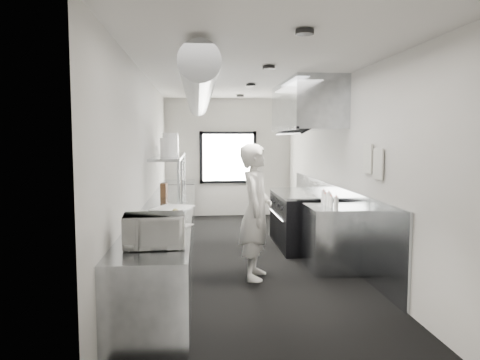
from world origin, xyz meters
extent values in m
cube|color=black|center=(0.00, 0.00, 0.00)|extent=(3.00, 8.00, 0.01)
cube|color=beige|center=(0.00, 0.00, 2.80)|extent=(3.00, 8.00, 0.01)
cube|color=beige|center=(0.00, 4.00, 1.40)|extent=(3.00, 0.02, 2.80)
cube|color=beige|center=(0.00, -4.00, 1.40)|extent=(3.00, 0.02, 2.80)
cube|color=beige|center=(-1.50, 0.00, 1.40)|extent=(0.02, 8.00, 2.80)
cube|color=beige|center=(1.50, 0.00, 1.40)|extent=(0.02, 8.00, 2.80)
cube|color=gray|center=(1.48, 0.30, 0.55)|extent=(0.03, 5.50, 1.10)
cylinder|color=gray|center=(-0.70, 0.40, 2.55)|extent=(0.40, 6.40, 0.40)
cube|color=silver|center=(0.00, 3.96, 1.40)|extent=(1.20, 0.03, 1.10)
cube|color=black|center=(0.00, 3.98, 1.98)|extent=(1.36, 0.03, 0.08)
cube|color=black|center=(0.00, 3.98, 0.82)|extent=(1.36, 0.03, 0.08)
cube|color=black|center=(-0.64, 3.98, 1.40)|extent=(0.08, 0.03, 1.25)
cube|color=black|center=(0.64, 3.98, 1.40)|extent=(0.08, 0.03, 1.25)
cube|color=gray|center=(1.10, 0.70, 2.40)|extent=(0.80, 2.20, 0.80)
cube|color=gray|center=(0.72, 0.70, 2.01)|extent=(0.05, 2.20, 0.05)
cube|color=black|center=(1.02, 0.70, 2.06)|extent=(0.50, 2.10, 0.28)
cube|color=gray|center=(-1.15, -0.50, 0.45)|extent=(0.70, 6.00, 0.90)
cube|color=gray|center=(-1.20, 1.00, 1.55)|extent=(0.45, 3.00, 0.04)
cylinder|color=gray|center=(-1.00, -0.40, 1.22)|extent=(0.04, 0.04, 0.66)
cylinder|color=gray|center=(-1.00, 1.00, 1.22)|extent=(0.04, 0.04, 0.66)
cylinder|color=gray|center=(-1.00, 2.40, 1.22)|extent=(0.04, 0.04, 0.66)
cube|color=black|center=(1.05, 0.70, 0.45)|extent=(0.85, 1.60, 0.90)
cube|color=gray|center=(1.05, 0.70, 0.92)|extent=(0.85, 1.60, 0.04)
cube|color=gray|center=(0.64, 0.70, 0.45)|extent=(0.03, 1.55, 0.80)
cylinder|color=gray|center=(0.61, 0.70, 0.55)|extent=(0.03, 1.30, 0.03)
cube|color=gray|center=(1.15, -0.70, 0.45)|extent=(0.65, 0.80, 0.90)
cube|color=gray|center=(-1.15, 3.20, 0.45)|extent=(0.70, 1.20, 0.90)
cube|color=beige|center=(1.47, -1.20, 1.60)|extent=(0.02, 0.28, 0.38)
cube|color=beige|center=(1.47, -1.55, 1.55)|extent=(0.02, 0.28, 0.38)
imported|color=silver|center=(0.04, -1.00, 0.89)|extent=(0.56, 0.73, 1.79)
imported|color=silver|center=(-1.11, -2.90, 1.05)|extent=(0.52, 0.41, 0.29)
cylinder|color=beige|center=(-1.31, -2.85, 0.96)|extent=(0.19, 0.19, 0.11)
cylinder|color=beige|center=(-1.33, -2.29, 0.95)|extent=(0.19, 0.19, 0.11)
cube|color=white|center=(-1.00, -1.99, 0.91)|extent=(0.46, 0.51, 0.01)
cylinder|color=white|center=(-1.00, -1.28, 0.91)|extent=(0.20, 0.20, 0.02)
sphere|color=tan|center=(-1.00, -1.28, 0.96)|extent=(0.08, 0.08, 0.08)
cube|color=white|center=(-1.07, -0.67, 0.91)|extent=(0.62, 0.69, 0.02)
cube|color=brown|center=(-1.28, 0.64, 1.01)|extent=(0.11, 0.21, 0.22)
cylinder|color=white|center=(-1.17, 0.21, 1.72)|extent=(0.33, 0.33, 0.30)
cylinder|color=white|center=(-1.21, 0.71, 1.72)|extent=(0.29, 0.29, 0.29)
cylinder|color=white|center=(-1.19, 1.08, 1.76)|extent=(0.33, 0.33, 0.38)
cylinder|color=white|center=(-1.18, 1.70, 1.74)|extent=(0.28, 0.28, 0.34)
cylinder|color=white|center=(1.11, -1.04, 0.99)|extent=(0.08, 0.08, 0.19)
cylinder|color=white|center=(1.12, -0.80, 0.98)|extent=(0.07, 0.07, 0.16)
cylinder|color=white|center=(1.13, -0.65, 1.00)|extent=(0.08, 0.08, 0.20)
cylinder|color=white|center=(1.10, -0.54, 0.98)|extent=(0.06, 0.06, 0.16)
cylinder|color=white|center=(1.13, -0.36, 1.00)|extent=(0.08, 0.08, 0.19)
camera|label=1|loc=(-0.72, -6.96, 1.87)|focal=34.36mm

